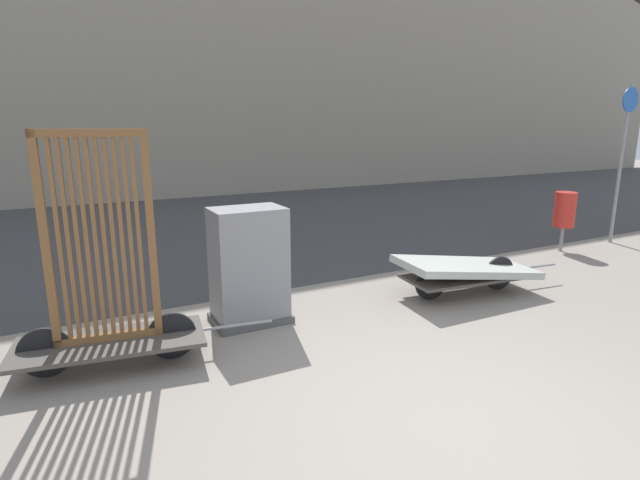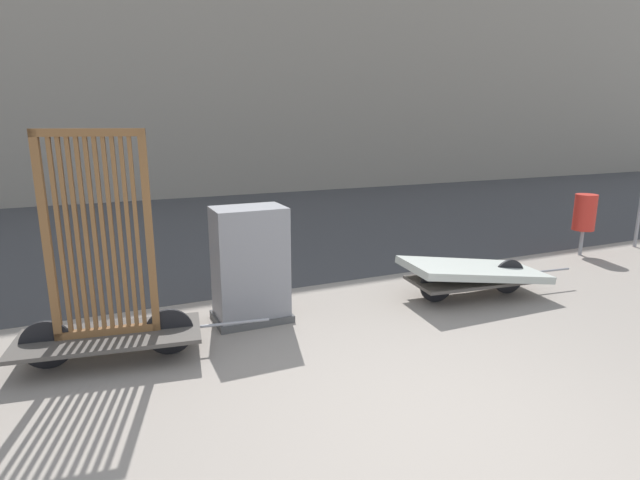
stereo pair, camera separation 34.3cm
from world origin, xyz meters
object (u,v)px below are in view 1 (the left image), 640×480
(utility_cabinet, at_px, (249,270))
(bike_cart_with_bedframe, at_px, (106,294))
(bike_cart_with_mattress, at_px, (467,270))
(sign_post, at_px, (623,148))
(trash_bin, at_px, (565,210))

(utility_cabinet, bearing_deg, bike_cart_with_bedframe, -163.59)
(bike_cart_with_mattress, xyz_separation_m, sign_post, (4.63, 0.95, 1.45))
(bike_cart_with_bedframe, distance_m, utility_cabinet, 1.60)
(bike_cart_with_bedframe, relative_size, sign_post, 0.83)
(bike_cart_with_bedframe, bearing_deg, sign_post, 14.36)
(bike_cart_with_bedframe, xyz_separation_m, sign_post, (9.05, 0.95, 1.06))
(bike_cart_with_mattress, relative_size, sign_post, 0.86)
(bike_cart_with_mattress, bearing_deg, bike_cart_with_bedframe, -173.64)
(bike_cart_with_bedframe, bearing_deg, utility_cabinet, 24.77)
(trash_bin, xyz_separation_m, sign_post, (1.45, -0.01, 1.04))
(trash_bin, relative_size, sign_post, 0.36)
(bike_cart_with_bedframe, distance_m, bike_cart_with_mattress, 4.44)
(utility_cabinet, bearing_deg, bike_cart_with_mattress, -8.86)
(bike_cart_with_mattress, height_order, sign_post, sign_post)
(utility_cabinet, height_order, trash_bin, utility_cabinet)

